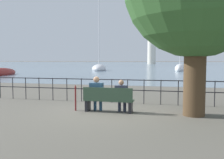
# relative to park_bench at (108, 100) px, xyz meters

# --- Properties ---
(ground_plane) EXTENTS (1000.00, 1000.00, 0.00)m
(ground_plane) POSITION_rel_park_bench_xyz_m (0.00, 0.06, -0.43)
(ground_plane) COLOR #605B51
(harbor_water) EXTENTS (600.00, 300.00, 0.01)m
(harbor_water) POSITION_rel_park_bench_xyz_m (0.00, 159.42, -0.43)
(harbor_water) COLOR slate
(harbor_water) RESTS_ON ground_plane
(park_bench) EXTENTS (1.80, 0.45, 0.90)m
(park_bench) POSITION_rel_park_bench_xyz_m (0.00, 0.00, 0.00)
(park_bench) COLOR #334C38
(park_bench) RESTS_ON ground_plane
(seated_person_left) EXTENTS (0.48, 0.35, 1.28)m
(seated_person_left) POSITION_rel_park_bench_xyz_m (-0.46, 0.07, 0.27)
(seated_person_left) COLOR navy
(seated_person_left) RESTS_ON ground_plane
(seated_person_right) EXTENTS (0.43, 0.35, 1.17)m
(seated_person_right) POSITION_rel_park_bench_xyz_m (0.46, 0.08, 0.21)
(seated_person_right) COLOR #2D3347
(seated_person_right) RESTS_ON ground_plane
(promenade_railing) EXTENTS (12.05, 0.04, 1.05)m
(promenade_railing) POSITION_rel_park_bench_xyz_m (0.00, 1.99, 0.26)
(promenade_railing) COLOR black
(promenade_railing) RESTS_ON ground_plane
(closed_umbrella) EXTENTS (0.09, 0.09, 0.97)m
(closed_umbrella) POSITION_rel_park_bench_xyz_m (-1.25, -0.02, 0.11)
(closed_umbrella) COLOR maroon
(closed_umbrella) RESTS_ON ground_plane
(sailboat_0) EXTENTS (3.66, 6.02, 13.30)m
(sailboat_0) POSITION_rel_park_bench_xyz_m (-10.64, 34.93, -0.04)
(sailboat_0) COLOR silver
(sailboat_0) RESTS_ON ground_plane
(sailboat_2) EXTENTS (2.36, 6.17, 8.69)m
(sailboat_2) POSITION_rel_park_bench_xyz_m (3.63, 36.84, -0.04)
(sailboat_2) COLOR white
(sailboat_2) RESTS_ON ground_plane
(harbor_lighthouse) EXTENTS (4.08, 4.08, 27.06)m
(harbor_lighthouse) POSITION_rel_park_bench_xyz_m (-7.73, 118.59, 12.15)
(harbor_lighthouse) COLOR silver
(harbor_lighthouse) RESTS_ON ground_plane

